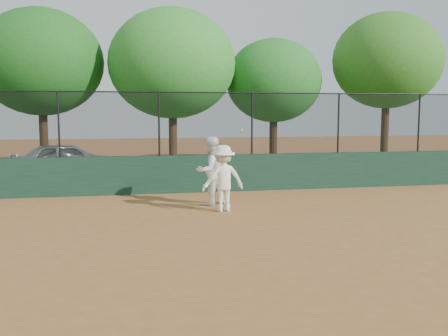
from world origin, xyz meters
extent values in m
plane|color=#9E6533|center=(0.00, 0.00, 0.00)|extent=(80.00, 80.00, 0.00)
cube|color=#1B3D29|center=(0.00, 6.00, 0.60)|extent=(26.00, 0.20, 1.20)
cube|color=#2F5119|center=(0.00, 12.00, 0.00)|extent=(36.00, 12.00, 0.01)
imported|color=#B7BBC1|center=(-3.70, 10.21, 0.71)|extent=(4.43, 2.40, 1.43)
imported|color=white|center=(0.74, 3.79, 0.95)|extent=(1.15, 1.07, 1.89)
imported|color=white|center=(0.90, 2.80, 0.86)|extent=(1.20, 0.80, 1.72)
sphere|color=#B3E031|center=(1.35, 2.60, 2.11)|extent=(0.06, 0.06, 0.06)
cube|color=black|center=(0.00, 6.00, 2.20)|extent=(26.00, 0.02, 2.00)
cylinder|color=black|center=(0.00, 6.00, 3.18)|extent=(26.00, 0.04, 0.04)
cylinder|color=black|center=(-3.50, 6.00, 2.20)|extent=(0.06, 0.06, 2.00)
cylinder|color=black|center=(-0.50, 6.00, 2.20)|extent=(0.06, 0.06, 2.00)
cylinder|color=black|center=(2.50, 6.00, 2.20)|extent=(0.06, 0.06, 2.00)
cylinder|color=black|center=(5.50, 6.00, 2.20)|extent=(0.06, 0.06, 2.00)
cylinder|color=black|center=(8.50, 6.00, 2.20)|extent=(0.06, 0.06, 2.00)
cylinder|color=#402A16|center=(-4.86, 12.25, 1.32)|extent=(0.36, 0.36, 2.65)
ellipsoid|color=#1B5518|center=(-4.86, 12.25, 4.61)|extent=(5.10, 4.63, 4.40)
cylinder|color=#4B2F1A|center=(0.48, 11.51, 1.27)|extent=(0.36, 0.36, 2.53)
ellipsoid|color=#2D7926|center=(0.48, 11.51, 4.59)|extent=(5.32, 4.84, 4.60)
cylinder|color=#3D2514|center=(5.14, 12.21, 1.15)|extent=(0.36, 0.36, 2.30)
ellipsoid|color=#236621|center=(5.14, 12.21, 3.98)|extent=(4.35, 3.96, 3.76)
cylinder|color=#432A18|center=(10.31, 11.50, 1.48)|extent=(0.36, 0.36, 2.95)
ellipsoid|color=#2F661D|center=(10.31, 11.50, 4.90)|extent=(5.04, 4.58, 4.35)
camera|label=1|loc=(-1.62, -9.71, 2.57)|focal=40.00mm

